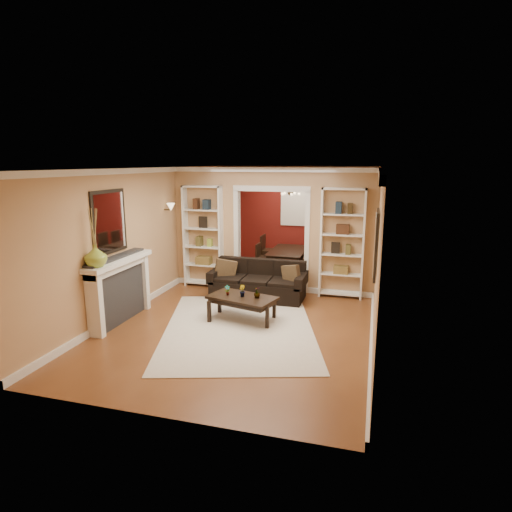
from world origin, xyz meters
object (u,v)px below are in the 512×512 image
(fireplace, at_px, (121,290))
(bookshelf_right, at_px, (342,244))
(sofa, at_px, (258,280))
(dining_table, at_px, (289,261))
(coffee_table, at_px, (242,308))
(bookshelf_left, at_px, (203,237))

(fireplace, bearing_deg, bookshelf_right, 34.80)
(sofa, distance_m, dining_table, 2.41)
(fireplace, xyz_separation_m, dining_table, (2.17, 4.35, -0.29))
(sofa, height_order, coffee_table, sofa)
(dining_table, bearing_deg, bookshelf_right, -141.20)
(bookshelf_left, xyz_separation_m, dining_table, (1.63, 1.82, -0.86))
(bookshelf_right, distance_m, fireplace, 4.47)
(fireplace, bearing_deg, coffee_table, 17.12)
(coffee_table, distance_m, dining_table, 3.73)
(fireplace, relative_size, dining_table, 1.05)
(bookshelf_left, relative_size, dining_table, 1.42)
(coffee_table, relative_size, dining_table, 0.73)
(bookshelf_left, height_order, fireplace, bookshelf_left)
(coffee_table, bearing_deg, bookshelf_right, 65.20)
(coffee_table, distance_m, fireplace, 2.18)
(bookshelf_right, bearing_deg, coffee_table, -129.93)
(sofa, height_order, fireplace, fireplace)
(bookshelf_right, height_order, fireplace, bookshelf_right)
(coffee_table, bearing_deg, bookshelf_left, 143.64)
(bookshelf_right, height_order, dining_table, bookshelf_right)
(sofa, bearing_deg, coffee_table, -86.98)
(coffee_table, xyz_separation_m, bookshelf_left, (-1.51, 1.90, 0.92))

